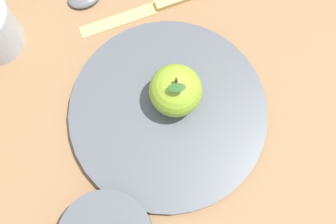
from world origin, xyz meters
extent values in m
plane|color=olive|center=(0.00, 0.00, 0.00)|extent=(2.40, 2.40, 0.00)
cylinder|color=#4C5156|center=(0.03, -0.01, 0.01)|extent=(0.27, 0.27, 0.02)
torus|color=#4C5156|center=(0.03, -0.01, 0.01)|extent=(0.27, 0.27, 0.01)
sphere|color=#8CB22D|center=(0.01, 0.00, 0.05)|extent=(0.07, 0.07, 0.07)
cylinder|color=#4C3319|center=(0.01, 0.00, 0.09)|extent=(0.00, 0.00, 0.02)
ellipsoid|color=#386628|center=(0.02, 0.00, 0.09)|extent=(0.01, 0.02, 0.01)
cube|color=#D8B766|center=(-0.12, -0.08, 0.00)|extent=(0.05, 0.11, 0.00)
camera|label=1|loc=(0.19, -0.02, 0.64)|focal=52.16mm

